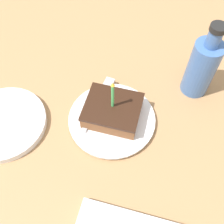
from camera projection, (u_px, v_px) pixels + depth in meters
ground_plane at (112, 125)px, 0.67m from camera, size 2.40×2.40×0.04m
plate at (112, 118)px, 0.64m from camera, size 0.21×0.21×0.02m
cake_slice at (112, 110)px, 0.62m from camera, size 0.11×0.13×0.13m
fork at (100, 99)px, 0.66m from camera, size 0.18×0.04×0.00m
bottle at (202, 67)px, 0.64m from camera, size 0.07×0.07×0.21m
side_plate at (4, 123)px, 0.64m from camera, size 0.20×0.20×0.02m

